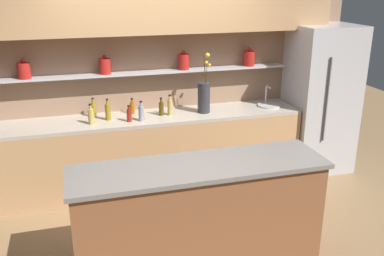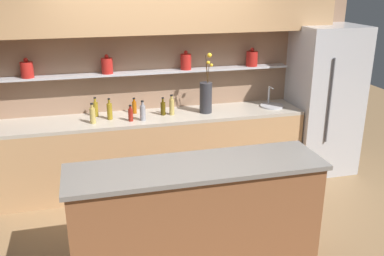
{
  "view_description": "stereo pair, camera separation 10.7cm",
  "coord_description": "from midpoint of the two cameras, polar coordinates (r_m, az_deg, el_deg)",
  "views": [
    {
      "loc": [
        -0.95,
        -3.61,
        2.49
      ],
      "look_at": [
        0.18,
        0.38,
        1.03
      ],
      "focal_mm": 40.0,
      "sensor_mm": 36.0,
      "label": 1
    },
    {
      "loc": [
        -0.85,
        -3.63,
        2.49
      ],
      "look_at": [
        0.18,
        0.38,
        1.03
      ],
      "focal_mm": 40.0,
      "sensor_mm": 36.0,
      "label": 2
    }
  ],
  "objects": [
    {
      "name": "island_counter",
      "position": [
        3.81,
        1.4,
        -11.89
      ],
      "size": [
        2.19,
        0.61,
        1.02
      ],
      "color": "brown",
      "rests_on": "ground_plane"
    },
    {
      "name": "ground_plane",
      "position": [
        4.49,
        -0.4,
        -14.36
      ],
      "size": [
        12.0,
        12.0,
        0.0
      ],
      "primitive_type": "plane",
      "color": "olive"
    },
    {
      "name": "sink_fixture",
      "position": [
        5.63,
        11.11,
        3.06
      ],
      "size": [
        0.3,
        0.3,
        0.25
      ],
      "color": "#B7B7BC",
      "rests_on": "back_counter_unit"
    },
    {
      "name": "bottle_spirit_2",
      "position": [
        4.99,
        -5.98,
        2.09
      ],
      "size": [
        0.07,
        0.07,
        0.24
      ],
      "color": "gray",
      "rests_on": "back_counter_unit"
    },
    {
      "name": "bottle_oil_4",
      "position": [
        5.23,
        -12.16,
        2.53
      ],
      "size": [
        0.06,
        0.06,
        0.24
      ],
      "color": "olive",
      "rests_on": "back_counter_unit"
    },
    {
      "name": "bottle_sauce_0",
      "position": [
        4.99,
        -7.58,
        1.82
      ],
      "size": [
        0.06,
        0.06,
        0.19
      ],
      "color": "maroon",
      "rests_on": "back_counter_unit"
    },
    {
      "name": "bottle_sauce_1",
      "position": [
        5.27,
        -7.12,
        2.82
      ],
      "size": [
        0.06,
        0.06,
        0.2
      ],
      "color": "#9E4C0A",
      "rests_on": "back_counter_unit"
    },
    {
      "name": "bottle_spirit_5",
      "position": [
        4.98,
        -12.52,
        1.7
      ],
      "size": [
        0.06,
        0.06,
        0.24
      ],
      "color": "tan",
      "rests_on": "back_counter_unit"
    },
    {
      "name": "bottle_oil_6",
      "position": [
        5.08,
        -10.34,
        2.26
      ],
      "size": [
        0.06,
        0.06,
        0.25
      ],
      "color": "olive",
      "rests_on": "back_counter_unit"
    },
    {
      "name": "back_wall_unit",
      "position": [
        5.31,
        -4.5,
        9.12
      ],
      "size": [
        5.2,
        0.44,
        2.6
      ],
      "color": "#937056",
      "rests_on": "ground_plane"
    },
    {
      "name": "back_counter_unit",
      "position": [
        5.33,
        -4.54,
        -3.08
      ],
      "size": [
        3.71,
        0.62,
        0.92
      ],
      "color": "tan",
      "rests_on": "ground_plane"
    },
    {
      "name": "bottle_oil_7",
      "position": [
        5.17,
        -3.29,
        2.68
      ],
      "size": [
        0.06,
        0.06,
        0.22
      ],
      "color": "#47380A",
      "rests_on": "back_counter_unit"
    },
    {
      "name": "bottle_spirit_3",
      "position": [
        5.17,
        -2.12,
        2.9
      ],
      "size": [
        0.06,
        0.06,
        0.25
      ],
      "color": "tan",
      "rests_on": "back_counter_unit"
    },
    {
      "name": "refrigerator",
      "position": [
        5.93,
        17.67,
        3.56
      ],
      "size": [
        0.81,
        0.73,
        1.94
      ],
      "color": "#B7B7BC",
      "rests_on": "ground_plane"
    },
    {
      "name": "flower_vase",
      "position": [
        5.24,
        2.46,
        4.23
      ],
      "size": [
        0.17,
        0.15,
        0.74
      ],
      "color": "#2D2D33",
      "rests_on": "back_counter_unit"
    }
  ]
}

